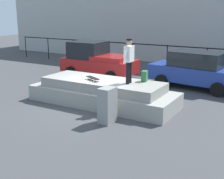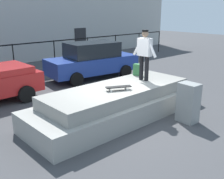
# 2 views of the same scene
# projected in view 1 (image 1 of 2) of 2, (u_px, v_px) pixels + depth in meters

# --- Properties ---
(ground_plane) EXTENTS (60.00, 60.00, 0.00)m
(ground_plane) POSITION_uv_depth(u_px,v_px,m) (97.00, 105.00, 12.53)
(ground_plane) COLOR #424244
(concrete_ledge) EXTENTS (6.09, 2.17, 1.01)m
(concrete_ledge) POSITION_uv_depth(u_px,v_px,m) (103.00, 93.00, 12.51)
(concrete_ledge) COLOR #9E9B93
(concrete_ledge) RESTS_ON ground_plane
(skateboarder) EXTENTS (0.28, 0.96, 1.70)m
(skateboarder) POSITION_uv_depth(u_px,v_px,m) (129.00, 58.00, 11.53)
(skateboarder) COLOR black
(skateboarder) RESTS_ON concrete_ledge
(skateboard) EXTENTS (0.79, 0.52, 0.12)m
(skateboard) POSITION_uv_depth(u_px,v_px,m) (93.00, 78.00, 12.25)
(skateboard) COLOR black
(skateboard) RESTS_ON concrete_ledge
(backpack) EXTENTS (0.24, 0.31, 0.42)m
(backpack) POSITION_uv_depth(u_px,v_px,m) (145.00, 76.00, 12.07)
(backpack) COLOR #33723F
(backpack) RESTS_ON concrete_ledge
(car_red_pickup_near) EXTENTS (4.22, 2.17, 1.99)m
(car_red_pickup_near) POSITION_uv_depth(u_px,v_px,m) (97.00, 60.00, 17.42)
(car_red_pickup_near) COLOR #B21E1E
(car_red_pickup_near) RESTS_ON ground_plane
(car_blue_sedan_mid) EXTENTS (4.70, 2.43, 1.79)m
(car_blue_sedan_mid) POSITION_uv_depth(u_px,v_px,m) (196.00, 70.00, 14.94)
(car_blue_sedan_mid) COLOR navy
(car_blue_sedan_mid) RESTS_ON ground_plane
(utility_box) EXTENTS (0.47, 0.62, 1.23)m
(utility_box) POSITION_uv_depth(u_px,v_px,m) (107.00, 105.00, 10.39)
(utility_box) COLOR gray
(utility_box) RESTS_ON ground_plane
(fence_row) EXTENTS (24.06, 0.06, 1.65)m
(fence_row) POSITION_uv_depth(u_px,v_px,m) (167.00, 53.00, 18.78)
(fence_row) COLOR black
(fence_row) RESTS_ON ground_plane
(warehouse_building) EXTENTS (32.38, 8.50, 6.45)m
(warehouse_building) POSITION_uv_depth(u_px,v_px,m) (200.00, 16.00, 24.05)
(warehouse_building) COLOR #B2B2AD
(warehouse_building) RESTS_ON ground_plane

